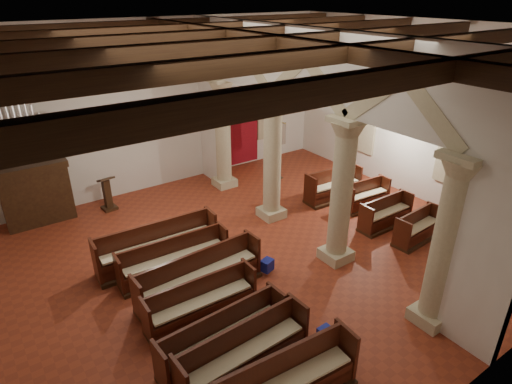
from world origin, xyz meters
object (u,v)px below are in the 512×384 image
at_px(processional_banner, 279,159).
at_px(aisle_pew_0, 417,231).
at_px(lectern, 108,196).
at_px(pipe_organ, 33,182).

relative_size(processional_banner, aisle_pew_0, 1.38).
bearing_deg(lectern, processional_banner, -17.81).
distance_m(lectern, processional_banner, 6.51).
bearing_deg(lectern, pipe_organ, 160.58).
bearing_deg(processional_banner, pipe_organ, 169.97).
distance_m(pipe_organ, lectern, 2.27).
xyz_separation_m(pipe_organ, aisle_pew_0, (8.98, -7.67, -1.05)).
bearing_deg(processional_banner, aisle_pew_0, -84.41).
height_order(lectern, processional_banner, processional_banner).
bearing_deg(aisle_pew_0, processional_banner, 91.00).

